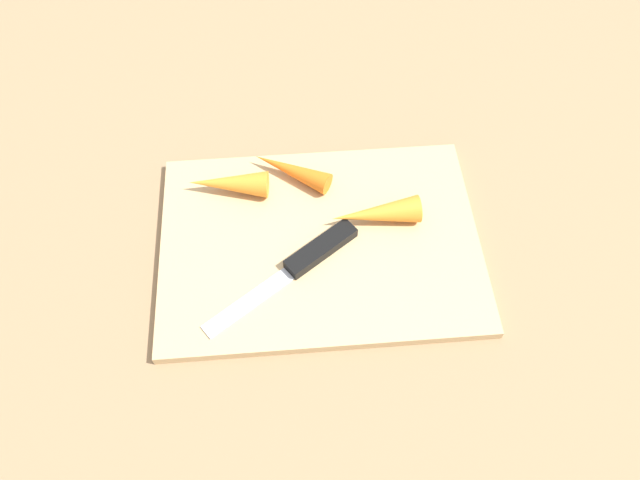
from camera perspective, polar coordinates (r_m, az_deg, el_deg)
ground_plane at (r=0.71m, az=0.00°, el=-0.53°), size 1.40×1.40×0.00m
cutting_board at (r=0.70m, az=0.00°, el=-0.27°), size 0.36×0.26×0.01m
knife at (r=0.68m, az=-0.81°, el=-1.43°), size 0.17×0.13×0.01m
carrot_medium at (r=0.74m, az=-2.68°, el=6.49°), size 0.10×0.07×0.03m
carrot_longest at (r=0.70m, az=5.18°, el=2.45°), size 0.10×0.04×0.03m
carrot_shortest at (r=0.73m, az=-8.49°, el=5.20°), size 0.10×0.04×0.03m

